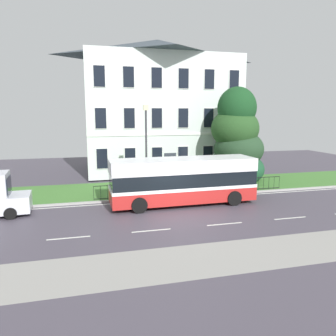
{
  "coord_description": "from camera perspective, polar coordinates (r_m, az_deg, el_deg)",
  "views": [
    {
      "loc": [
        -5.01,
        -17.05,
        5.82
      ],
      "look_at": [
        0.27,
        3.72,
        2.21
      ],
      "focal_mm": 34.49,
      "sensor_mm": 36.0,
      "label": 1
    }
  ],
  "objects": [
    {
      "name": "ground_plane",
      "position": [
        19.74,
        1.09,
        -7.64
      ],
      "size": [
        60.0,
        56.0,
        0.18
      ],
      "color": "#453F4B"
    },
    {
      "name": "iron_verge_railing",
      "position": [
        23.25,
        4.49,
        -3.39
      ],
      "size": [
        13.99,
        0.04,
        0.97
      ],
      "color": "black",
      "rests_on": "ground_plane"
    },
    {
      "name": "single_decker_bus",
      "position": [
        20.85,
        2.69,
        -2.18
      ],
      "size": [
        9.43,
        2.75,
        3.0
      ],
      "rotation": [
        0.0,
        0.0,
        0.02
      ],
      "color": "#B32321",
      "rests_on": "ground_plane"
    },
    {
      "name": "evergreen_tree",
      "position": [
        28.4,
        11.86,
        3.99
      ],
      "size": [
        5.23,
        5.23,
        8.56
      ],
      "color": "#423328",
      "rests_on": "ground_plane"
    },
    {
      "name": "litter_bin",
      "position": [
        25.31,
        12.37,
        -2.37
      ],
      "size": [
        0.53,
        0.53,
        1.13
      ],
      "color": "black",
      "rests_on": "ground_plane"
    },
    {
      "name": "georgian_townhouse",
      "position": [
        33.9,
        -1.81,
        10.97
      ],
      "size": [
        14.83,
        10.27,
        13.03
      ],
      "color": "silver",
      "rests_on": "ground_plane"
    },
    {
      "name": "street_lamp_post",
      "position": [
        22.66,
        -3.87,
        4.3
      ],
      "size": [
        0.36,
        0.24,
        6.3
      ],
      "color": "#333338",
      "rests_on": "ground_plane"
    }
  ]
}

